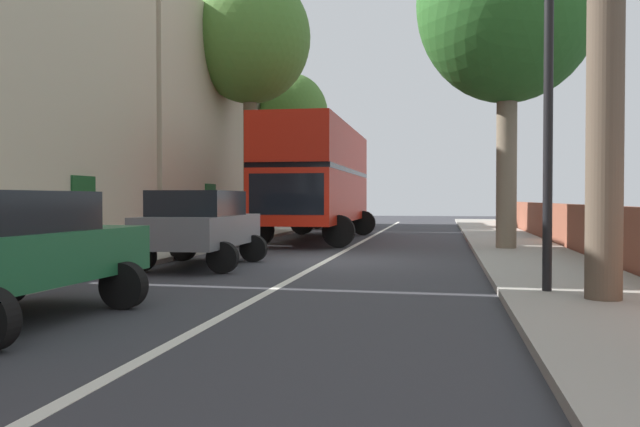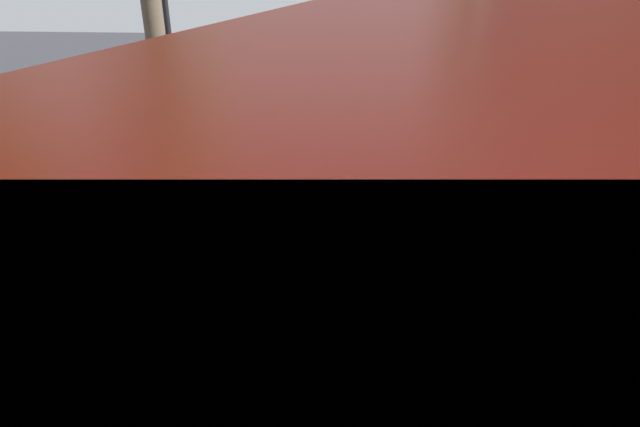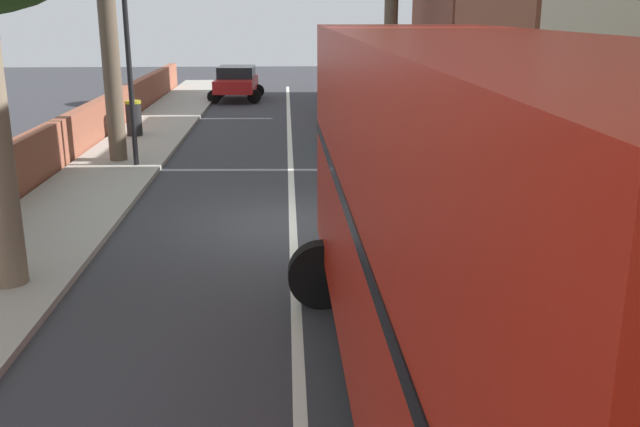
% 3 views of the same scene
% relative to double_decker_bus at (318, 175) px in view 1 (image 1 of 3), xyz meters
% --- Properties ---
extents(ground_plane, '(84.00, 84.00, 0.00)m').
position_rel_double_decker_bus_xyz_m(ground_plane, '(1.70, -7.70, -2.35)').
color(ground_plane, '#333338').
extents(road_centre_line, '(0.16, 54.00, 0.01)m').
position_rel_double_decker_bus_xyz_m(road_centre_line, '(1.70, -7.70, -2.35)').
color(road_centre_line, silver).
rests_on(road_centre_line, ground).
extents(sidewalk_left, '(2.60, 60.00, 0.12)m').
position_rel_double_decker_bus_xyz_m(sidewalk_left, '(-3.20, -7.70, -2.29)').
color(sidewalk_left, '#9E998E').
rests_on(sidewalk_left, ground).
extents(sidewalk_right, '(2.60, 60.00, 0.12)m').
position_rel_double_decker_bus_xyz_m(sidewalk_right, '(6.60, -7.70, -2.29)').
color(sidewalk_right, '#9E998E').
rests_on(sidewalk_right, ground).
extents(boundary_wall_right, '(0.36, 54.00, 1.34)m').
position_rel_double_decker_bus_xyz_m(boundary_wall_right, '(8.15, -7.70, -1.68)').
color(boundary_wall_right, brown).
rests_on(boundary_wall_right, ground).
extents(double_decker_bus, '(3.64, 10.33, 4.06)m').
position_rel_double_decker_bus_xyz_m(double_decker_bus, '(0.00, 0.00, 0.00)').
color(double_decker_bus, '#B61C0E').
rests_on(double_decker_bus, ground).
extents(parked_car_red_left_0, '(2.61, 4.11, 1.74)m').
position_rel_double_decker_bus_xyz_m(parked_car_red_left_0, '(-0.80, 9.90, -1.37)').
color(parked_car_red_left_0, '#AD1919').
rests_on(parked_car_red_left_0, ground).
extents(parked_car_grey_left_2, '(2.46, 3.98, 1.68)m').
position_rel_double_decker_bus_xyz_m(parked_car_grey_left_2, '(-0.80, -9.72, -1.41)').
color(parked_car_grey_left_2, slate).
rests_on(parked_car_grey_left_2, ground).
extents(street_tree_left_0, '(3.62, 3.62, 7.85)m').
position_rel_double_decker_bus_xyz_m(street_tree_left_0, '(-3.18, 10.05, 3.34)').
color(street_tree_left_0, brown).
rests_on(street_tree_left_0, sidewalk_left).
extents(street_tree_left_2, '(5.09, 5.09, 10.91)m').
position_rel_double_decker_bus_xyz_m(street_tree_left_2, '(-3.54, 3.38, 5.85)').
color(street_tree_left_2, brown).
rests_on(street_tree_left_2, sidewalk_left).
extents(street_tree_right_3, '(5.06, 5.06, 9.67)m').
position_rel_double_decker_bus_xyz_m(street_tree_right_3, '(6.22, -4.35, 4.59)').
color(street_tree_right_3, '#7A6B56').
rests_on(street_tree_right_3, sidewalk_right).
extents(lamppost_right, '(0.32, 0.32, 6.31)m').
position_rel_double_decker_bus_xyz_m(lamppost_right, '(6.00, -13.19, 1.45)').
color(lamppost_right, black).
rests_on(lamppost_right, sidewalk_right).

